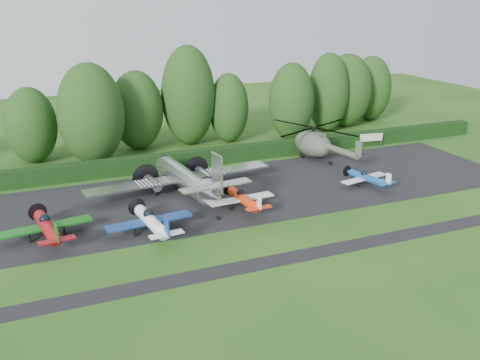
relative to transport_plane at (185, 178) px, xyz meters
name	(u,v)px	position (x,y,z in m)	size (l,w,h in m)	color
ground	(254,231)	(3.06, -11.41, -1.89)	(160.00, 160.00, 0.00)	#214A14
apron	(217,195)	(3.06, -1.41, -1.89)	(70.00, 18.00, 0.01)	black
taxiway_verge	(284,259)	(3.06, -17.41, -1.89)	(70.00, 2.00, 0.00)	black
hedgerow	(187,167)	(3.06, 9.59, -1.89)	(90.00, 1.60, 2.00)	black
transport_plane	(185,178)	(0.00, 0.00, 0.00)	(21.17, 16.23, 6.78)	silver
light_plane_red	(47,227)	(-14.51, -6.21, -0.61)	(7.98, 8.39, 3.07)	maroon
light_plane_white	(151,221)	(-5.78, -8.49, -0.62)	(7.96, 8.37, 3.06)	white
light_plane_orange	(243,199)	(4.19, -6.12, -0.78)	(6.97, 7.33, 2.68)	#F6370E
light_plane_blue	(367,178)	(19.75, -5.13, -0.90)	(6.20, 6.51, 2.38)	#164B89
helicopter	(313,142)	(19.51, 6.64, 0.42)	(13.37, 15.66, 4.31)	#3F4938
sign_board	(371,138)	(30.04, 8.49, -0.58)	(3.45, 0.13, 1.94)	#3F3326
tree_0	(229,108)	(12.44, 18.94, 3.12)	(5.74, 5.74, 10.05)	black
tree_1	(31,125)	(-14.49, 18.99, 2.96)	(6.46, 6.46, 9.73)	black
tree_2	(91,114)	(-7.37, 15.69, 4.50)	(8.32, 8.32, 12.80)	black
tree_4	(371,88)	(40.08, 23.31, 3.54)	(6.88, 6.88, 10.89)	black
tree_5	(328,93)	(29.03, 19.01, 4.23)	(6.35, 6.35, 12.28)	black
tree_6	(137,110)	(-0.66, 20.37, 3.56)	(7.31, 7.31, 10.92)	black
tree_7	(347,91)	(33.68, 20.86, 3.98)	(7.94, 7.94, 11.77)	black
tree_8	(188,96)	(6.67, 19.88, 5.14)	(7.60, 7.60, 14.10)	black
tree_9	(291,102)	(21.47, 16.81, 3.78)	(6.68, 6.68, 11.36)	black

